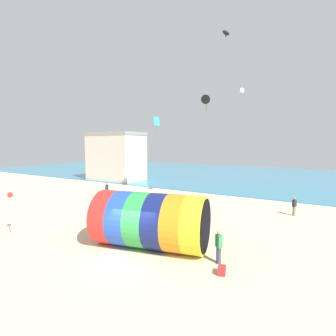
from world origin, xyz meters
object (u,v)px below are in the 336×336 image
object	(u,v)px
kite_black_delta	(206,99)
bystander_near_water	(294,206)
kite_black_parafoil	(226,33)
kite_white_delta	(241,91)
kite_handler	(219,246)
giant_inflatable_tube	(151,220)
beach_flag	(12,197)
cooler_box	(222,270)
kite_cyan_diamond	(157,121)
bystander_mid_beach	(107,190)

from	to	relation	value
kite_black_delta	bystander_near_water	size ratio (longest dim) A/B	1.14
kite_black_parafoil	kite_white_delta	bearing A→B (deg)	100.07
kite_handler	kite_black_parafoil	world-z (taller)	kite_black_parafoil
giant_inflatable_tube	kite_handler	bearing A→B (deg)	0.99
kite_handler	bystander_near_water	size ratio (longest dim) A/B	1.09
kite_black_delta	beach_flag	distance (m)	18.94
kite_black_parafoil	cooler_box	bearing A→B (deg)	-70.75
cooler_box	kite_cyan_diamond	bearing A→B (deg)	132.03
kite_white_delta	kite_cyan_diamond	size ratio (longest dim) A/B	0.55
kite_handler	bystander_mid_beach	xyz separation A→B (m)	(-16.13, 8.70, 0.03)
kite_handler	kite_black_parafoil	xyz separation A→B (m)	(-1.54, 4.91, 12.39)
cooler_box	beach_flag	bearing A→B (deg)	-170.83
kite_cyan_diamond	beach_flag	xyz separation A→B (m)	(0.07, -17.27, -6.12)
kite_black_parafoil	beach_flag	xyz separation A→B (m)	(-11.47, -8.07, -10.69)
kite_black_parafoil	bystander_mid_beach	size ratio (longest dim) A/B	0.45
kite_black_parafoil	bystander_mid_beach	xyz separation A→B (m)	(-14.59, 3.78, -12.36)
giant_inflatable_tube	kite_handler	size ratio (longest dim) A/B	4.05
kite_white_delta	bystander_mid_beach	xyz separation A→B (m)	(-12.80, -6.30, -10.51)
kite_white_delta	beach_flag	world-z (taller)	kite_white_delta
bystander_mid_beach	beach_flag	xyz separation A→B (m)	(3.12, -11.86, 1.68)
kite_black_parafoil	kite_handler	bearing A→B (deg)	-72.60
kite_handler	kite_black_delta	bearing A→B (deg)	115.80
kite_white_delta	kite_black_parafoil	distance (m)	10.40
giant_inflatable_tube	cooler_box	distance (m)	4.95
bystander_mid_beach	kite_black_delta	bearing A→B (deg)	21.08
kite_white_delta	beach_flag	distance (m)	22.39
giant_inflatable_tube	bystander_near_water	xyz separation A→B (m)	(6.50, 11.84, -0.81)
giant_inflatable_tube	kite_black_delta	xyz separation A→B (m)	(-1.94, 12.64, 8.94)
kite_black_delta	beach_flag	xyz separation A→B (m)	(-6.93, -15.73, -7.96)
bystander_near_water	cooler_box	xyz separation A→B (m)	(-1.85, -12.74, -0.62)
giant_inflatable_tube	cooler_box	world-z (taller)	giant_inflatable_tube
giant_inflatable_tube	kite_black_parafoil	bearing A→B (deg)	62.53
kite_handler	beach_flag	distance (m)	13.50
kite_handler	cooler_box	distance (m)	1.31
kite_handler	kite_cyan_diamond	distance (m)	20.77
kite_handler	kite_black_delta	size ratio (longest dim) A/B	0.96
giant_inflatable_tube	bystander_mid_beach	size ratio (longest dim) A/B	3.95
kite_cyan_diamond	bystander_near_water	distance (m)	17.52
kite_black_delta	bystander_near_water	world-z (taller)	kite_black_delta
kite_white_delta	bystander_near_water	distance (m)	12.48
giant_inflatable_tube	bystander_mid_beach	bearing A→B (deg)	143.84
cooler_box	kite_handler	bearing A→B (deg)	117.91
kite_handler	kite_black_delta	distance (m)	16.98
beach_flag	kite_black_parafoil	bearing A→B (deg)	35.14
kite_white_delta	beach_flag	xyz separation A→B (m)	(-9.68, -18.15, -8.83)
bystander_near_water	beach_flag	xyz separation A→B (m)	(-15.38, -14.92, 1.79)
kite_cyan_diamond	beach_flag	bearing A→B (deg)	-89.76
bystander_mid_beach	beach_flag	distance (m)	12.37
kite_cyan_diamond	bystander_mid_beach	world-z (taller)	kite_cyan_diamond
beach_flag	cooler_box	size ratio (longest dim) A/B	5.61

